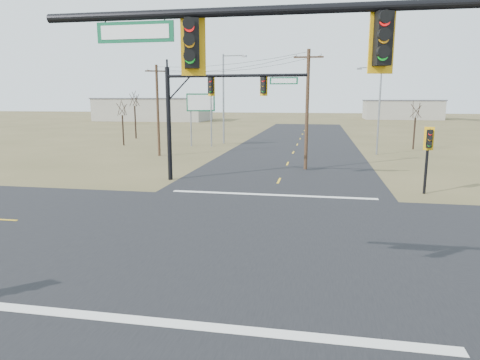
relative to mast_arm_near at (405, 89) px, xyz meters
name	(u,v)px	position (x,y,z in m)	size (l,w,h in m)	color
ground	(252,235)	(-4.30, 7.50, -5.76)	(320.00, 320.00, 0.00)	brown
road_ew	(252,234)	(-4.30, 7.50, -5.75)	(160.00, 14.00, 0.02)	black
road_ns	(252,234)	(-4.30, 7.50, -5.75)	(14.00, 160.00, 0.02)	black
stop_bar_near	(205,327)	(-4.30, 0.00, -5.73)	(12.00, 0.40, 0.01)	silver
stop_bar_far	(272,195)	(-4.30, 15.00, -5.73)	(12.00, 0.40, 0.01)	silver
mast_arm_near	(405,89)	(0.00, 0.00, 0.00)	(11.55, 0.57, 7.97)	black
mast_arm_far	(209,100)	(-8.98, 18.67, -0.27)	(9.44, 0.59, 7.64)	black
pedestal_signal_ne	(429,145)	(4.59, 16.96, -2.81)	(0.64, 0.55, 3.99)	black
utility_pole_near	(307,108)	(-2.67, 24.77, -0.93)	(2.27, 0.27, 9.29)	#48331F
utility_pole_far	(158,109)	(-17.25, 30.67, -1.18)	(2.05, 0.88, 8.78)	#48331F
highway_sign	(201,109)	(-15.41, 39.59, -1.40)	(3.20, 0.95, 6.18)	gray
streetlight_a	(377,105)	(3.92, 35.53, -0.83)	(2.45, 0.25, 8.79)	gray
streetlight_c	(225,94)	(-13.32, 43.45, 0.38)	(3.06, 0.48, 10.93)	gray
bare_tree_a	(122,108)	(-25.00, 38.97, -1.26)	(2.37, 2.37, 5.69)	black
bare_tree_b	(134,98)	(-27.43, 48.01, -0.15)	(3.57, 3.57, 7.02)	black
bare_tree_c	(416,110)	(8.73, 41.08, -1.36)	(2.63, 2.63, 5.61)	black
warehouse_left	(154,110)	(-44.30, 97.50, -3.01)	(28.00, 14.00, 5.50)	gray
warehouse_mid	(402,110)	(20.70, 117.50, -3.26)	(20.00, 12.00, 5.00)	gray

